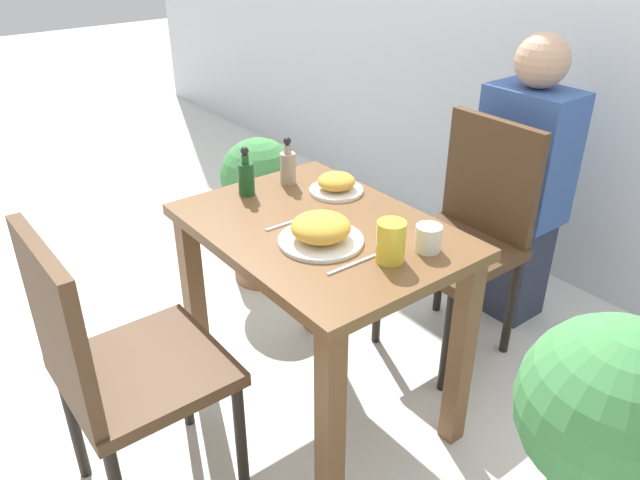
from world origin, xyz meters
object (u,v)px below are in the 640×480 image
side_plate (336,184)px  drink_cup (428,238)px  chair_far (466,227)px  condiment_bottle (288,166)px  food_plate (321,230)px  person_figure (522,186)px  chair_near (113,362)px  potted_plant_right (607,429)px  sauce_bottle (246,177)px  juice_glass (391,242)px  potted_plant_left (261,201)px

side_plate → drink_cup: (0.46, -0.05, 0.01)m
chair_far → condiment_bottle: size_ratio=5.44×
chair_far → food_plate: size_ratio=3.69×
chair_far → food_plate: 0.77m
food_plate → side_plate: size_ratio=1.36×
chair_far → person_figure: 0.35m
chair_near → chair_far: 1.33m
potted_plant_right → sauce_bottle: bearing=-170.9°
chair_far → food_plate: bearing=-85.1°
potted_plant_right → chair_near: bearing=-139.0°
chair_far → juice_glass: chair_far is taller
chair_near → sauce_bottle: chair_near is taller
food_plate → juice_glass: bearing=23.6°
drink_cup → juice_glass: size_ratio=0.65×
juice_glass → sauce_bottle: sauce_bottle is taller
sauce_bottle → potted_plant_left: size_ratio=0.24×
drink_cup → potted_plant_left: (-1.16, 0.18, -0.37)m
side_plate → juice_glass: bearing=-21.2°
side_plate → juice_glass: 0.47m
condiment_bottle → chair_far: bearing=58.7°
side_plate → juice_glass: juice_glass is taller
food_plate → person_figure: person_figure is taller
sauce_bottle → potted_plant_right: 1.26m
condiment_bottle → potted_plant_left: 0.70m
chair_far → sauce_bottle: 0.85m
food_plate → person_figure: 1.10m
chair_far → side_plate: chair_far is taller
food_plate → condiment_bottle: size_ratio=1.47×
side_plate → chair_near: bearing=-81.7°
drink_cup → sauce_bottle: (-0.63, -0.20, 0.03)m
food_plate → juice_glass: juice_glass is taller
side_plate → chair_far: bearing=69.2°
condiment_bottle → food_plate: bearing=-23.0°
chair_far → condiment_bottle: bearing=-121.3°
person_figure → potted_plant_right: bearing=-44.6°
side_plate → juice_glass: (0.44, -0.17, 0.03)m
condiment_bottle → person_figure: 0.98m
potted_plant_right → juice_glass: bearing=-169.0°
food_plate → person_figure: bearing=94.3°
chair_near → drink_cup: (0.34, 0.81, 0.25)m
chair_far → potted_plant_right: 1.02m
potted_plant_left → person_figure: 1.12m
chair_near → sauce_bottle: 0.73m
drink_cup → food_plate: bearing=-136.4°
side_plate → potted_plant_left: size_ratio=0.26×
potted_plant_right → food_plate: bearing=-165.8°
chair_near → condiment_bottle: chair_near is taller
side_plate → drink_cup: bearing=-6.0°
juice_glass → potted_plant_left: juice_glass is taller
chair_near → potted_plant_right: chair_near is taller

